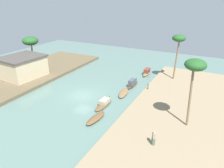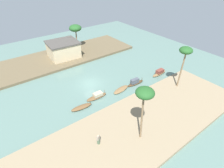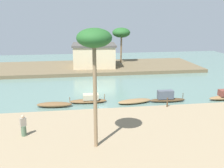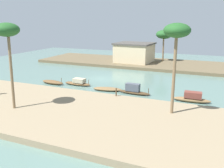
{
  "view_description": "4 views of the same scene",
  "coord_description": "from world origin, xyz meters",
  "px_view_note": "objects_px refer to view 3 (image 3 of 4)",
  "views": [
    {
      "loc": [
        -23.57,
        -17.32,
        14.33
      ],
      "look_at": [
        4.07,
        -3.08,
        1.01
      ],
      "focal_mm": 33.15,
      "sensor_mm": 36.0,
      "label": 1
    },
    {
      "loc": [
        -14.7,
        -26.7,
        20.17
      ],
      "look_at": [
        2.34,
        -4.09,
        1.17
      ],
      "focal_mm": 29.39,
      "sensor_mm": 36.0,
      "label": 2
    },
    {
      "loc": [
        -3.35,
        -33.34,
        9.34
      ],
      "look_at": [
        1.61,
        -1.44,
        1.17
      ],
      "focal_mm": 45.28,
      "sensor_mm": 36.0,
      "label": 3
    },
    {
      "loc": [
        15.07,
        -31.77,
        8.61
      ],
      "look_at": [
        3.29,
        -3.65,
        0.4
      ],
      "focal_mm": 38.0,
      "sensor_mm": 36.0,
      "label": 4
    }
  ],
  "objects_px": {
    "sampan_midstream": "(54,105)",
    "sampan_foreground": "(135,101)",
    "person_on_near_bank": "(23,127)",
    "mooring_post": "(167,102)",
    "palm_tree_right_tall": "(121,33)",
    "sampan_downstream_large": "(166,98)",
    "riverside_building": "(94,55)",
    "sampan_upstream_small": "(89,100)",
    "palm_tree_left_near": "(94,42)"
  },
  "relations": [
    {
      "from": "sampan_midstream",
      "to": "mooring_post",
      "type": "height_order",
      "value": "mooring_post"
    },
    {
      "from": "sampan_downstream_large",
      "to": "person_on_near_bank",
      "type": "xyz_separation_m",
      "value": [
        -13.72,
        -7.82,
        0.74
      ]
    },
    {
      "from": "sampan_foreground",
      "to": "person_on_near_bank",
      "type": "distance_m",
      "value": 12.95
    },
    {
      "from": "mooring_post",
      "to": "palm_tree_right_tall",
      "type": "bearing_deg",
      "value": 89.56
    },
    {
      "from": "person_on_near_bank",
      "to": "palm_tree_right_tall",
      "type": "xyz_separation_m",
      "value": [
        12.87,
        29.89,
        4.62
      ]
    },
    {
      "from": "sampan_upstream_small",
      "to": "riverside_building",
      "type": "bearing_deg",
      "value": 84.51
    },
    {
      "from": "sampan_foreground",
      "to": "palm_tree_left_near",
      "type": "bearing_deg",
      "value": -126.72
    },
    {
      "from": "sampan_downstream_large",
      "to": "palm_tree_right_tall",
      "type": "bearing_deg",
      "value": 94.19
    },
    {
      "from": "sampan_upstream_small",
      "to": "mooring_post",
      "type": "relative_size",
      "value": 4.41
    },
    {
      "from": "sampan_upstream_small",
      "to": "palm_tree_right_tall",
      "type": "bearing_deg",
      "value": 72.22
    },
    {
      "from": "person_on_near_bank",
      "to": "riverside_building",
      "type": "xyz_separation_m",
      "value": [
        7.7,
        26.97,
        1.22
      ]
    },
    {
      "from": "sampan_midstream",
      "to": "sampan_foreground",
      "type": "distance_m",
      "value": 8.37
    },
    {
      "from": "person_on_near_bank",
      "to": "mooring_post",
      "type": "bearing_deg",
      "value": -7.87
    },
    {
      "from": "sampan_downstream_large",
      "to": "sampan_midstream",
      "type": "bearing_deg",
      "value": -178.37
    },
    {
      "from": "sampan_downstream_large",
      "to": "sampan_foreground",
      "type": "bearing_deg",
      "value": -179.19
    },
    {
      "from": "person_on_near_bank",
      "to": "palm_tree_left_near",
      "type": "bearing_deg",
      "value": -53.05
    },
    {
      "from": "sampan_midstream",
      "to": "sampan_foreground",
      "type": "height_order",
      "value": "sampan_midstream"
    },
    {
      "from": "sampan_downstream_large",
      "to": "palm_tree_left_near",
      "type": "bearing_deg",
      "value": -128.37
    },
    {
      "from": "sampan_midstream",
      "to": "riverside_building",
      "type": "height_order",
      "value": "riverside_building"
    },
    {
      "from": "person_on_near_bank",
      "to": "palm_tree_right_tall",
      "type": "height_order",
      "value": "palm_tree_right_tall"
    },
    {
      "from": "sampan_downstream_large",
      "to": "riverside_building",
      "type": "relative_size",
      "value": 0.52
    },
    {
      "from": "palm_tree_left_near",
      "to": "riverside_building",
      "type": "xyz_separation_m",
      "value": [
        2.62,
        29.32,
        -5.13
      ]
    },
    {
      "from": "palm_tree_right_tall",
      "to": "sampan_foreground",
      "type": "bearing_deg",
      "value": -96.87
    },
    {
      "from": "sampan_upstream_small",
      "to": "sampan_downstream_large",
      "type": "bearing_deg",
      "value": -4.88
    },
    {
      "from": "sampan_foreground",
      "to": "person_on_near_bank",
      "type": "height_order",
      "value": "person_on_near_bank"
    },
    {
      "from": "sampan_midstream",
      "to": "mooring_post",
      "type": "relative_size",
      "value": 4.04
    },
    {
      "from": "palm_tree_left_near",
      "to": "riverside_building",
      "type": "height_order",
      "value": "palm_tree_left_near"
    },
    {
      "from": "sampan_foreground",
      "to": "palm_tree_left_near",
      "type": "distance_m",
      "value": 13.62
    },
    {
      "from": "sampan_downstream_large",
      "to": "sampan_upstream_small",
      "type": "relative_size",
      "value": 0.99
    },
    {
      "from": "sampan_downstream_large",
      "to": "sampan_midstream",
      "type": "distance_m",
      "value": 11.87
    },
    {
      "from": "mooring_post",
      "to": "riverside_building",
      "type": "height_order",
      "value": "riverside_building"
    },
    {
      "from": "sampan_downstream_large",
      "to": "person_on_near_bank",
      "type": "distance_m",
      "value": 15.81
    },
    {
      "from": "sampan_upstream_small",
      "to": "sampan_foreground",
      "type": "xyz_separation_m",
      "value": [
        4.77,
        -0.86,
        -0.15
      ]
    },
    {
      "from": "sampan_downstream_large",
      "to": "riverside_building",
      "type": "xyz_separation_m",
      "value": [
        -6.02,
        19.15,
        1.96
      ]
    },
    {
      "from": "person_on_near_bank",
      "to": "mooring_post",
      "type": "xyz_separation_m",
      "value": [
        12.68,
        4.71,
        -0.24
      ]
    },
    {
      "from": "palm_tree_left_near",
      "to": "palm_tree_right_tall",
      "type": "bearing_deg",
      "value": 76.42
    },
    {
      "from": "palm_tree_right_tall",
      "to": "sampan_downstream_large",
      "type": "bearing_deg",
      "value": -87.8
    },
    {
      "from": "palm_tree_left_near",
      "to": "palm_tree_right_tall",
      "type": "distance_m",
      "value": 33.21
    },
    {
      "from": "sampan_foreground",
      "to": "palm_tree_left_near",
      "type": "xyz_separation_m",
      "value": [
        -5.14,
        -10.24,
        7.36
      ]
    },
    {
      "from": "mooring_post",
      "to": "palm_tree_left_near",
      "type": "xyz_separation_m",
      "value": [
        -7.6,
        -7.05,
        6.58
      ]
    },
    {
      "from": "sampan_foreground",
      "to": "mooring_post",
      "type": "height_order",
      "value": "mooring_post"
    },
    {
      "from": "sampan_downstream_large",
      "to": "person_on_near_bank",
      "type": "bearing_deg",
      "value": -148.33
    },
    {
      "from": "sampan_upstream_small",
      "to": "sampan_midstream",
      "type": "bearing_deg",
      "value": -165.01
    },
    {
      "from": "sampan_upstream_small",
      "to": "palm_tree_right_tall",
      "type": "relative_size",
      "value": 0.64
    },
    {
      "from": "mooring_post",
      "to": "sampan_upstream_small",
      "type": "bearing_deg",
      "value": 150.76
    },
    {
      "from": "sampan_upstream_small",
      "to": "person_on_near_bank",
      "type": "xyz_separation_m",
      "value": [
        -5.45,
        -8.75,
        0.86
      ]
    },
    {
      "from": "palm_tree_left_near",
      "to": "riverside_building",
      "type": "bearing_deg",
      "value": 84.89
    },
    {
      "from": "palm_tree_left_near",
      "to": "mooring_post",
      "type": "bearing_deg",
      "value": 42.88
    },
    {
      "from": "sampan_midstream",
      "to": "riverside_building",
      "type": "bearing_deg",
      "value": 77.88
    },
    {
      "from": "sampan_downstream_large",
      "to": "mooring_post",
      "type": "relative_size",
      "value": 4.35
    }
  ]
}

